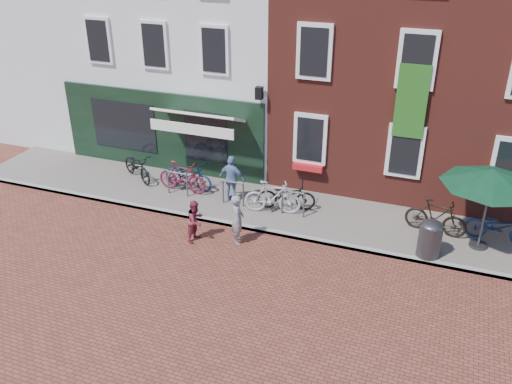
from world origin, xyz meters
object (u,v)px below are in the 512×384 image
at_px(cafe_person, 232,179).
at_px(bicycle_5, 436,217).
at_px(parasol, 493,174).
at_px(boy, 196,221).
at_px(bicycle_2, 188,175).
at_px(bicycle_4, 286,195).
at_px(woman, 238,219).
at_px(bicycle_3, 273,197).
at_px(bicycle_1, 182,177).
at_px(litter_bin, 430,237).
at_px(bicycle_6, 499,226).
at_px(bicycle_0, 137,166).

bearing_deg(cafe_person, bicycle_5, -173.41).
xyz_separation_m(cafe_person, bicycle_5, (6.35, 0.18, -0.24)).
relative_size(parasol, boy, 2.14).
height_order(bicycle_2, bicycle_4, same).
height_order(parasol, woman, parasol).
bearing_deg(bicycle_4, bicycle_2, 72.08).
xyz_separation_m(boy, bicycle_3, (1.59, 2.15, 0.00)).
bearing_deg(boy, bicycle_1, 43.45).
relative_size(parasol, bicycle_2, 1.47).
relative_size(litter_bin, boy, 0.91).
bearing_deg(bicycle_3, bicycle_4, -52.20).
distance_m(cafe_person, bicycle_5, 6.36).
relative_size(parasol, cafe_person, 1.73).
relative_size(boy, bicycle_1, 0.71).
bearing_deg(cafe_person, bicycle_2, -5.32).
height_order(boy, bicycle_6, boy).
distance_m(woman, bicycle_3, 1.90).
height_order(cafe_person, bicycle_5, cafe_person).
xyz_separation_m(parasol, boy, (-7.68, -2.30, -1.72)).
bearing_deg(bicycle_0, bicycle_4, -60.88).
bearing_deg(parasol, bicycle_4, 177.62).
distance_m(bicycle_1, bicycle_2, 0.31).
relative_size(litter_bin, cafe_person, 0.74).
height_order(bicycle_1, bicycle_6, bicycle_1).
relative_size(boy, bicycle_2, 0.69).
bearing_deg(bicycle_1, litter_bin, -95.20).
bearing_deg(boy, bicycle_4, -28.45).
xyz_separation_m(litter_bin, bicycle_3, (-4.79, 0.83, -0.06)).
xyz_separation_m(woman, bicycle_1, (-2.91, 2.19, -0.11)).
height_order(woman, bicycle_6, woman).
height_order(woman, bicycle_5, woman).
bearing_deg(cafe_person, bicycle_6, -172.69).
distance_m(bicycle_3, bicycle_4, 0.51).
xyz_separation_m(parasol, bicycle_3, (-6.09, -0.15, -1.71)).
xyz_separation_m(parasol, bicycle_0, (-11.36, 0.51, -1.77)).
xyz_separation_m(woman, bicycle_5, (5.26, 2.35, -0.11)).
bearing_deg(bicycle_6, bicycle_1, 93.80).
relative_size(litter_bin, parasol, 0.43).
bearing_deg(bicycle_4, bicycle_3, 125.68).
bearing_deg(bicycle_5, woman, 122.61).
height_order(parasol, bicycle_4, parasol).
bearing_deg(bicycle_1, bicycle_0, 83.56).
relative_size(bicycle_2, bicycle_4, 1.00).
relative_size(woman, bicycle_3, 0.84).
bearing_deg(boy, litter_bin, -69.62).
height_order(bicycle_2, bicycle_3, bicycle_3).
bearing_deg(parasol, bicycle_6, 45.35).
bearing_deg(woman, cafe_person, 5.42).
height_order(boy, bicycle_1, boy).
bearing_deg(bicycle_5, bicycle_1, 99.66).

